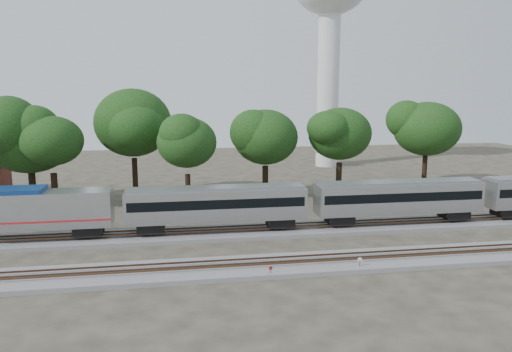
{
  "coord_description": "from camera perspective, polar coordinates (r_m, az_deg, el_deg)",
  "views": [
    {
      "loc": [
        -5.81,
        -41.83,
        14.38
      ],
      "look_at": [
        1.94,
        5.0,
        6.06
      ],
      "focal_mm": 35.0,
      "sensor_mm": 36.0,
      "label": 1
    }
  ],
  "objects": [
    {
      "name": "track_near",
      "position": [
        40.82,
        -0.63,
        -10.38
      ],
      "size": [
        160.0,
        5.0,
        0.73
      ],
      "color": "slate",
      "rests_on": "ground"
    },
    {
      "name": "track_far",
      "position": [
        50.22,
        -2.38,
        -6.45
      ],
      "size": [
        160.0,
        5.0,
        0.73
      ],
      "color": "slate",
      "rests_on": "ground"
    },
    {
      "name": "tree_3",
      "position": [
        66.85,
        -13.89,
        5.91
      ],
      "size": [
        10.19,
        10.19,
        14.36
      ],
      "color": "black",
      "rests_on": "ground"
    },
    {
      "name": "tree_6",
      "position": [
        67.53,
        9.58,
        4.75
      ],
      "size": [
        8.58,
        8.58,
        12.1
      ],
      "color": "black",
      "rests_on": "ground"
    },
    {
      "name": "tree_7",
      "position": [
        77.0,
        18.94,
        5.11
      ],
      "size": [
        8.76,
        8.76,
        12.35
      ],
      "color": "black",
      "rests_on": "ground"
    },
    {
      "name": "switch_lever",
      "position": [
        41.02,
        9.88,
        -10.5
      ],
      "size": [
        0.52,
        0.33,
        0.3
      ],
      "primitive_type": "cube",
      "rotation": [
        0.0,
        0.0,
        -0.06
      ],
      "color": "#512D19",
      "rests_on": "ground"
    },
    {
      "name": "switch_stand_white",
      "position": [
        41.18,
        11.78,
        -9.64
      ],
      "size": [
        0.35,
        0.12,
        1.13
      ],
      "rotation": [
        0.0,
        0.0,
        -0.25
      ],
      "color": "#512D19",
      "rests_on": "ground"
    },
    {
      "name": "ground",
      "position": [
        44.61,
        -1.43,
        -8.86
      ],
      "size": [
        160.0,
        160.0,
        0.0
      ],
      "primitive_type": "plane",
      "color": "#383328",
      "rests_on": "ground"
    },
    {
      "name": "tree_2",
      "position": [
        63.24,
        -22.35,
        3.71
      ],
      "size": [
        8.49,
        8.49,
        11.97
      ],
      "color": "black",
      "rests_on": "ground"
    },
    {
      "name": "tree_1",
      "position": [
        66.65,
        -24.51,
        3.63
      ],
      "size": [
        8.24,
        8.24,
        11.61
      ],
      "color": "black",
      "rests_on": "ground"
    },
    {
      "name": "tree_4",
      "position": [
        58.94,
        -7.91,
        3.8
      ],
      "size": [
        8.31,
        8.31,
        11.72
      ],
      "color": "black",
      "rests_on": "ground"
    },
    {
      "name": "train",
      "position": [
        54.31,
        16.13,
        -2.28
      ],
      "size": [
        91.84,
        3.17,
        4.67
      ],
      "color": "#B1B3B8",
      "rests_on": "ground"
    },
    {
      "name": "water_tower",
      "position": [
        95.33,
        8.45,
        18.73
      ],
      "size": [
        14.19,
        14.19,
        39.28
      ],
      "color": "silver",
      "rests_on": "ground"
    },
    {
      "name": "tree_5",
      "position": [
        64.81,
        1.08,
        4.45
      ],
      "size": [
        8.32,
        8.32,
        11.73
      ],
      "color": "black",
      "rests_on": "ground"
    },
    {
      "name": "switch_stand_red",
      "position": [
        39.03,
        1.69,
        -10.75
      ],
      "size": [
        0.29,
        0.09,
        0.93
      ],
      "rotation": [
        0.0,
        0.0,
        0.2
      ],
      "color": "#512D19",
      "rests_on": "ground"
    }
  ]
}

